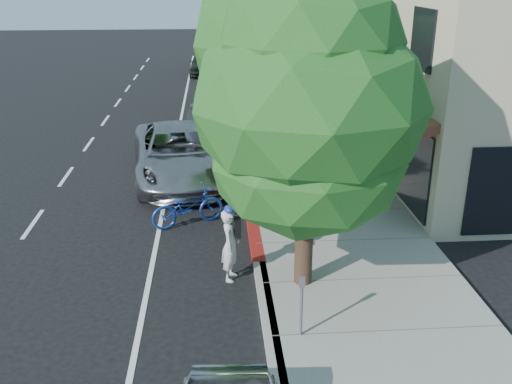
{
  "coord_description": "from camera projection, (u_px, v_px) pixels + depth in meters",
  "views": [
    {
      "loc": [
        -0.99,
        -13.14,
        6.69
      ],
      "look_at": [
        0.04,
        0.55,
        1.35
      ],
      "focal_mm": 40.0,
      "sensor_mm": 36.0,
      "label": 1
    }
  ],
  "objects": [
    {
      "name": "storefront_building",
      "position": [
        408.0,
        34.0,
        30.84
      ],
      "size": [
        10.0,
        36.0,
        7.0
      ],
      "primitive_type": "cube",
      "color": "#BAB08F",
      "rests_on": "ground"
    },
    {
      "name": "street_tree_2",
      "position": [
        260.0,
        43.0,
        22.61
      ],
      "size": [
        3.94,
        3.94,
        6.49
      ],
      "color": "black",
      "rests_on": "ground"
    },
    {
      "name": "curb_red_segment",
      "position": [
        253.0,
        229.0,
        15.61
      ],
      "size": [
        0.32,
        4.0,
        0.15
      ],
      "primitive_type": "cube",
      "color": "maroon",
      "rests_on": "ground"
    },
    {
      "name": "cyclist",
      "position": [
        231.0,
        245.0,
        12.97
      ],
      "size": [
        0.54,
        0.7,
        1.73
      ],
      "primitive_type": "imported",
      "rotation": [
        0.0,
        0.0,
        1.35
      ],
      "color": "silver",
      "rests_on": "ground"
    },
    {
      "name": "curb",
      "position": [
        241.0,
        153.0,
        22.12
      ],
      "size": [
        0.3,
        56.0,
        0.15
      ],
      "primitive_type": "cube",
      "color": "#9E998E",
      "rests_on": "ground"
    },
    {
      "name": "white_pickup",
      "position": [
        221.0,
        77.0,
        33.91
      ],
      "size": [
        2.22,
        5.37,
        1.55
      ],
      "primitive_type": "imported",
      "rotation": [
        0.0,
        0.0,
        0.01
      ],
      "color": "white",
      "rests_on": "ground"
    },
    {
      "name": "street_tree_0",
      "position": [
        308.0,
        108.0,
        11.42
      ],
      "size": [
        4.83,
        4.83,
        6.9
      ],
      "color": "black",
      "rests_on": "ground"
    },
    {
      "name": "sidewalk",
      "position": [
        299.0,
        152.0,
        22.28
      ],
      "size": [
        4.6,
        56.0,
        0.15
      ],
      "primitive_type": "cube",
      "color": "gray",
      "rests_on": "ground"
    },
    {
      "name": "ground",
      "position": [
        256.0,
        248.0,
        14.71
      ],
      "size": [
        120.0,
        120.0,
        0.0
      ],
      "primitive_type": "plane",
      "color": "black",
      "rests_on": "ground"
    },
    {
      "name": "dark_suv_far",
      "position": [
        203.0,
        63.0,
        39.17
      ],
      "size": [
        1.93,
        4.46,
        1.5
      ],
      "primitive_type": "imported",
      "rotation": [
        0.0,
        0.0,
        -0.04
      ],
      "color": "black",
      "rests_on": "ground"
    },
    {
      "name": "bicycle",
      "position": [
        188.0,
        207.0,
        15.88
      ],
      "size": [
        2.22,
        1.49,
        1.11
      ],
      "primitive_type": "imported",
      "rotation": [
        0.0,
        0.0,
        1.97
      ],
      "color": "#163D9B",
      "rests_on": "ground"
    },
    {
      "name": "silver_suv",
      "position": [
        180.0,
        154.0,
        19.34
      ],
      "size": [
        3.78,
        6.8,
        1.8
      ],
      "primitive_type": "imported",
      "rotation": [
        0.0,
        0.0,
        0.13
      ],
      "color": "#9B9B9F",
      "rests_on": "ground"
    },
    {
      "name": "street_tree_5",
      "position": [
        239.0,
        3.0,
        39.12
      ],
      "size": [
        5.24,
        5.24,
        7.67
      ],
      "color": "black",
      "rests_on": "ground"
    },
    {
      "name": "street_tree_3",
      "position": [
        250.0,
        15.0,
        27.95
      ],
      "size": [
        4.94,
        4.94,
        7.66
      ],
      "color": "black",
      "rests_on": "ground"
    },
    {
      "name": "dark_sedan",
      "position": [
        207.0,
        124.0,
        23.86
      ],
      "size": [
        1.92,
        4.4,
        1.41
      ],
      "primitive_type": "imported",
      "rotation": [
        0.0,
        0.0,
        -0.1
      ],
      "color": "#222428",
      "rests_on": "ground"
    },
    {
      "name": "pedestrian",
      "position": [
        294.0,
        106.0,
        25.21
      ],
      "size": [
        0.94,
        0.74,
        1.9
      ],
      "primitive_type": "imported",
      "rotation": [
        0.0,
        0.0,
        3.11
      ],
      "color": "black",
      "rests_on": "sidewalk"
    },
    {
      "name": "street_tree_4",
      "position": [
        243.0,
        6.0,
        33.49
      ],
      "size": [
        4.27,
        4.27,
        7.58
      ],
      "color": "black",
      "rests_on": "ground"
    },
    {
      "name": "street_tree_1",
      "position": [
        276.0,
        47.0,
        16.82
      ],
      "size": [
        5.1,
        5.1,
        7.61
      ],
      "color": "black",
      "rests_on": "ground"
    }
  ]
}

